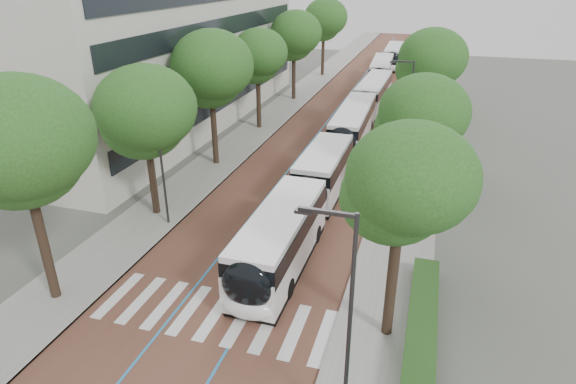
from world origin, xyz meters
name	(u,v)px	position (x,y,z in m)	size (l,w,h in m)	color
ground	(201,328)	(0.00, 0.00, 0.00)	(160.00, 160.00, 0.00)	#51544C
road	(356,104)	(0.00, 40.00, 0.01)	(11.00, 140.00, 0.02)	brown
sidewalk_left	(294,99)	(-7.50, 40.00, 0.06)	(4.00, 140.00, 0.12)	gray
sidewalk_right	(423,108)	(7.50, 40.00, 0.06)	(4.00, 140.00, 0.12)	gray
kerb_left	(309,100)	(-5.60, 40.00, 0.06)	(0.20, 140.00, 0.14)	gray
kerb_right	(405,107)	(5.60, 40.00, 0.06)	(0.20, 140.00, 0.14)	gray
zebra_crossing	(215,314)	(0.20, 1.00, 0.03)	(10.55, 3.60, 0.01)	silver
lane_line_left	(342,103)	(-1.60, 40.00, 0.02)	(0.12, 126.00, 0.01)	#247CB8
lane_line_right	(370,105)	(1.60, 40.00, 0.02)	(0.12, 126.00, 0.01)	#247CB8
office_building	(143,49)	(-19.47, 28.00, 7.00)	(18.11, 40.00, 14.00)	beige
hedge	(419,365)	(9.10, 0.00, 0.52)	(1.20, 14.00, 0.80)	#193E15
streetlight_near	(345,310)	(6.62, -3.00, 4.82)	(1.82, 0.20, 8.00)	#2D2D2F
streetlight_far	(407,105)	(6.62, 22.00, 4.82)	(1.82, 0.20, 8.00)	#2D2D2F
lamp_post_left	(161,161)	(-6.10, 8.00, 4.12)	(0.14, 0.14, 8.00)	#2D2D2F
trees_left	(246,59)	(-7.50, 25.21, 7.04)	(6.08, 61.00, 10.06)	black
trees_right	(425,84)	(7.70, 23.13, 6.28)	(5.66, 46.95, 9.31)	black
lead_bus	(301,208)	(1.89, 9.33, 1.63)	(2.66, 18.42, 3.20)	black
bus_queued_0	(352,126)	(1.96, 25.96, 1.62)	(2.74, 12.44, 3.20)	white
bus_queued_1	(373,94)	(2.04, 38.41, 1.62)	(2.78, 12.45, 3.20)	white
bus_queued_2	(381,72)	(1.37, 51.47, 1.62)	(3.17, 12.51, 3.20)	white
bus_queued_3	(394,56)	(1.72, 64.94, 1.62)	(2.91, 12.47, 3.20)	white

